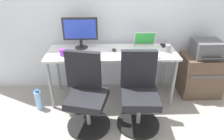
{
  "coord_description": "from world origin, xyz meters",
  "views": [
    {
      "loc": [
        -0.09,
        -2.53,
        1.81
      ],
      "look_at": [
        0.0,
        -0.05,
        0.49
      ],
      "focal_mm": 31.98,
      "sensor_mm": 36.0,
      "label": 1
    }
  ],
  "objects": [
    {
      "name": "side_cabinet",
      "position": [
        1.35,
        0.06,
        0.31
      ],
      "size": [
        0.59,
        0.43,
        0.63
      ],
      "color": "brown",
      "rests_on": "ground"
    },
    {
      "name": "printer",
      "position": [
        1.35,
        0.06,
        0.75
      ],
      "size": [
        0.38,
        0.4,
        0.24
      ],
      "color": "#515156",
      "rests_on": "side_cabinet"
    },
    {
      "name": "back_wall",
      "position": [
        0.0,
        0.37,
        1.3
      ],
      "size": [
        4.4,
        0.04,
        2.6
      ],
      "primitive_type": "cube",
      "color": "silver",
      "rests_on": "ground"
    },
    {
      "name": "water_bottle_on_floor",
      "position": [
        -1.03,
        -0.26,
        0.15
      ],
      "size": [
        0.09,
        0.09,
        0.31
      ],
      "color": "#8CBFF2",
      "rests_on": "ground"
    },
    {
      "name": "ground_plane",
      "position": [
        0.0,
        0.0,
        0.0
      ],
      "size": [
        5.28,
        5.28,
        0.0
      ],
      "primitive_type": "plane",
      "color": "gray"
    },
    {
      "name": "open_laptop",
      "position": [
        0.48,
        0.09,
        0.81
      ],
      "size": [
        0.31,
        0.28,
        0.22
      ],
      "color": "silver",
      "rests_on": "desk"
    },
    {
      "name": "coffee_mug",
      "position": [
        -0.64,
        -0.12,
        0.8
      ],
      "size": [
        0.08,
        0.08,
        0.09
      ],
      "primitive_type": "cylinder",
      "color": "purple",
      "rests_on": "desk"
    },
    {
      "name": "keyboard_by_laptop",
      "position": [
        0.45,
        -0.21,
        0.76
      ],
      "size": [
        0.34,
        0.12,
        0.02
      ],
      "primitive_type": "cube",
      "color": "#B7B7B7",
      "rests_on": "desk"
    },
    {
      "name": "desktop_monitor",
      "position": [
        -0.43,
        0.15,
        1.0
      ],
      "size": [
        0.48,
        0.18,
        0.43
      ],
      "color": "#262626",
      "rests_on": "desk"
    },
    {
      "name": "mouse_by_monitor",
      "position": [
        0.22,
        -0.12,
        0.77
      ],
      "size": [
        0.06,
        0.1,
        0.03
      ],
      "primitive_type": "ellipsoid",
      "color": "silver",
      "rests_on": "desk"
    },
    {
      "name": "office_chair_left",
      "position": [
        -0.33,
        -0.56,
        0.42
      ],
      "size": [
        0.54,
        0.54,
        0.94
      ],
      "color": "black",
      "rests_on": "ground"
    },
    {
      "name": "mouse_by_laptop",
      "position": [
        0.03,
        0.02,
        0.77
      ],
      "size": [
        0.06,
        0.1,
        0.03
      ],
      "primitive_type": "ellipsoid",
      "color": "#2D2D2D",
      "rests_on": "desk"
    },
    {
      "name": "desk",
      "position": [
        0.0,
        0.0,
        0.68
      ],
      "size": [
        1.77,
        0.58,
        0.75
      ],
      "color": "silver",
      "rests_on": "ground"
    },
    {
      "name": "pen_cup",
      "position": [
        0.75,
        -0.06,
        0.8
      ],
      "size": [
        0.07,
        0.07,
        0.1
      ],
      "primitive_type": "cylinder",
      "color": "slate",
      "rests_on": "desk"
    },
    {
      "name": "keyboard_by_monitor",
      "position": [
        -0.42,
        -0.12,
        0.76
      ],
      "size": [
        0.34,
        0.12,
        0.02
      ],
      "primitive_type": "cube",
      "color": "#2D2D2D",
      "rests_on": "desk"
    },
    {
      "name": "office_chair_right",
      "position": [
        0.31,
        -0.56,
        0.42
      ],
      "size": [
        0.54,
        0.54,
        0.94
      ],
      "color": "black",
      "rests_on": "ground"
    },
    {
      "name": "phone_near_laptop",
      "position": [
        0.76,
        0.19,
        0.76
      ],
      "size": [
        0.07,
        0.14,
        0.01
      ],
      "primitive_type": "cube",
      "color": "black",
      "rests_on": "desk"
    }
  ]
}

